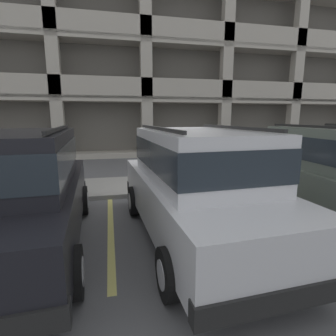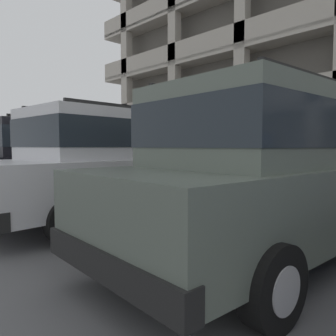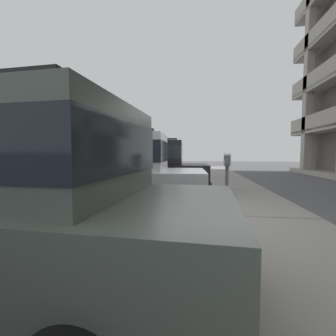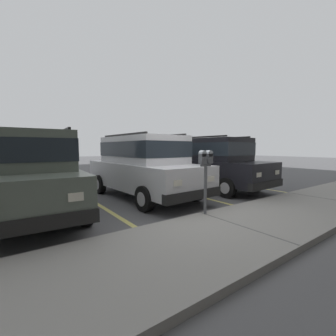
{
  "view_description": "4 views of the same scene",
  "coord_description": "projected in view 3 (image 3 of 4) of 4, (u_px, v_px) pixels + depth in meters",
  "views": [
    {
      "loc": [
        -1.49,
        -6.77,
        2.19
      ],
      "look_at": [
        -0.16,
        -0.86,
        1.01
      ],
      "focal_mm": 28.0,
      "sensor_mm": 36.0,
      "label": 1
    },
    {
      "loc": [
        5.08,
        -5.98,
        1.35
      ],
      "look_at": [
        0.09,
        -1.16,
        0.89
      ],
      "focal_mm": 35.0,
      "sensor_mm": 36.0,
      "label": 2
    },
    {
      "loc": [
        5.13,
        -0.27,
        1.52
      ],
      "look_at": [
        0.14,
        -0.96,
        1.2
      ],
      "focal_mm": 24.0,
      "sensor_mm": 36.0,
      "label": 3
    },
    {
      "loc": [
        3.57,
        3.9,
        1.61
      ],
      "look_at": [
        -0.01,
        -1.09,
        1.06
      ],
      "focal_mm": 24.0,
      "sensor_mm": 36.0,
      "label": 4
    }
  ],
  "objects": [
    {
      "name": "sidewalk",
      "position": [
        270.0,
        220.0,
        4.95
      ],
      "size": [
        40.0,
        2.2,
        0.12
      ],
      "color": "gray",
      "rests_on": "ground_plane"
    },
    {
      "name": "red_sedan",
      "position": [
        143.0,
        165.0,
        8.29
      ],
      "size": [
        2.19,
        4.87,
        2.03
      ],
      "rotation": [
        0.0,
        0.0,
        0.05
      ],
      "color": "black",
      "rests_on": "ground_plane"
    },
    {
      "name": "parking_meter_near",
      "position": [
        227.0,
        168.0,
        5.01
      ],
      "size": [
        0.35,
        0.12,
        1.44
      ],
      "color": "#595B60",
      "rests_on": "sidewalk"
    },
    {
      "name": "ground_plane",
      "position": [
        210.0,
        222.0,
        5.13
      ],
      "size": [
        80.0,
        80.0,
        0.1
      ],
      "color": "#565659"
    },
    {
      "name": "silver_suv",
      "position": [
        106.0,
        172.0,
        5.42
      ],
      "size": [
        2.19,
        4.87,
        2.03
      ],
      "rotation": [
        0.0,
        0.0,
        0.05
      ],
      "color": "silver",
      "rests_on": "ground_plane"
    },
    {
      "name": "parking_stall_lines",
      "position": [
        131.0,
        243.0,
        3.81
      ],
      "size": [
        12.37,
        4.8,
        0.01
      ],
      "color": "#DBD16B",
      "rests_on": "ground_plane"
    }
  ]
}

